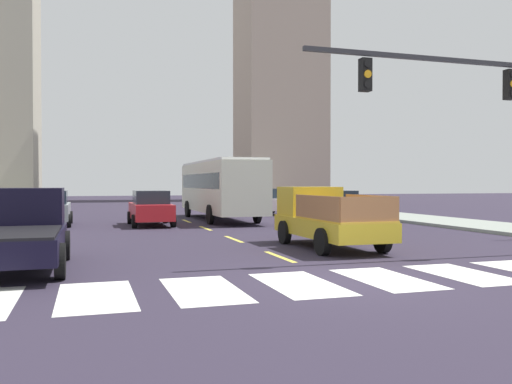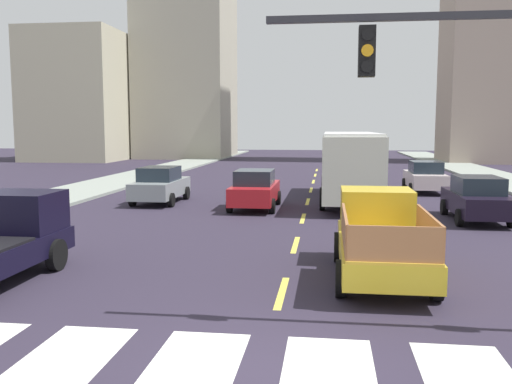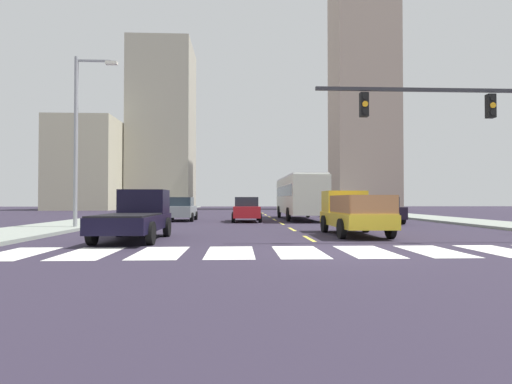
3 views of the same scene
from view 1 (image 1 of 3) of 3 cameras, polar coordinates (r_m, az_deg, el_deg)
ground_plane at (r=11.75m, az=9.27°, el=-9.32°), size 160.00×160.00×0.00m
sidewalk_right at (r=33.52m, az=14.69°, el=-2.52°), size 3.96×110.00×0.15m
crosswalk_stripe_2 at (r=10.54m, az=-16.59°, el=-10.52°), size 1.37×2.88×0.01m
crosswalk_stripe_3 at (r=10.76m, az=-5.57°, el=-10.25°), size 1.37×2.88×0.01m
crosswalk_stripe_4 at (r=11.34m, az=4.63°, el=-9.67°), size 1.37×2.88×0.01m
crosswalk_stripe_5 at (r=12.24m, az=13.56°, el=-8.91°), size 1.37×2.88×0.01m
crosswalk_stripe_6 at (r=13.38m, az=21.08°, el=-8.10°), size 1.37×2.88×0.01m
lane_dash_0 at (r=15.39m, az=2.51°, el=-6.85°), size 0.16×2.40×0.01m
lane_dash_1 at (r=20.13m, az=-2.37°, el=-5.00°), size 0.16×2.40×0.01m
lane_dash_2 at (r=24.97m, az=-5.37°, el=-3.85°), size 0.16×2.40×0.01m
lane_dash_3 at (r=29.86m, az=-7.38°, el=-3.06°), size 0.16×2.40×0.01m
lane_dash_4 at (r=34.78m, az=-8.82°, el=-2.50°), size 0.16×2.40×0.01m
lane_dash_5 at (r=39.73m, az=-9.90°, el=-2.07°), size 0.16×2.40×0.01m
lane_dash_6 at (r=44.68m, az=-10.75°, el=-1.74°), size 0.16×2.40×0.01m
lane_dash_7 at (r=49.65m, az=-11.42°, el=-1.47°), size 0.16×2.40×0.01m
pickup_stakebed at (r=17.85m, az=7.26°, el=-2.77°), size 2.18×5.20×1.96m
pickup_dark at (r=14.55m, az=-23.54°, el=-3.75°), size 2.18×5.20×1.96m
city_bus at (r=30.45m, az=-3.81°, el=0.69°), size 2.72×10.80×3.32m
sedan_near_left at (r=26.91m, az=-11.09°, el=-1.69°), size 2.02×4.40×1.72m
sedan_far at (r=27.34m, az=8.19°, el=-1.64°), size 2.02×4.40×1.72m
sedan_near_right at (r=28.11m, az=-20.98°, el=-1.62°), size 2.02×4.40×1.72m
sedan_mid at (r=36.01m, az=1.14°, el=-1.00°), size 2.02×4.40×1.72m
tower_tall_centre at (r=69.78m, az=2.57°, el=19.12°), size 9.80×8.06×47.69m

